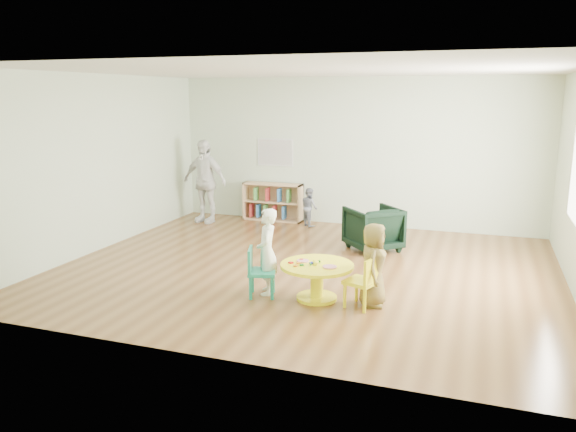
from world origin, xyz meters
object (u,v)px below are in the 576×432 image
object	(u,v)px
bookshelf	(273,202)
child_left	(267,252)
child_right	(373,265)
toddler	(309,207)
activity_table	(317,275)
kid_chair_right	(364,281)
kid_chair_left	(258,270)
adult_caretaker	(205,181)
armchair	(373,228)

from	to	relation	value
bookshelf	child_left	bearing A→B (deg)	-70.17
child_right	toddler	distance (m)	4.19
activity_table	kid_chair_right	distance (m)	0.62
kid_chair_left	kid_chair_right	world-z (taller)	kid_chair_right
child_left	toddler	distance (m)	3.80
bookshelf	adult_caretaker	world-z (taller)	adult_caretaker
kid_chair_left	bookshelf	world-z (taller)	bookshelf
child_left	toddler	world-z (taller)	child_left
activity_table	child_left	xyz separation A→B (m)	(-0.66, -0.00, 0.24)
bookshelf	activity_table	bearing A→B (deg)	-62.33
kid_chair_right	adult_caretaker	world-z (taller)	adult_caretaker
toddler	adult_caretaker	world-z (taller)	adult_caretaker
kid_chair_left	bookshelf	size ratio (longest dim) A/B	0.52
kid_chair_right	activity_table	bearing A→B (deg)	100.01
kid_chair_left	bookshelf	distance (m)	4.36
adult_caretaker	kid_chair_left	bearing A→B (deg)	-46.47
armchair	toddler	xyz separation A→B (m)	(-1.47, 1.28, 0.01)
armchair	child_right	world-z (taller)	child_right
toddler	kid_chair_right	bearing A→B (deg)	160.25
child_right	adult_caretaker	xyz separation A→B (m)	(-3.98, 3.37, 0.31)
activity_table	toddler	distance (m)	3.95
activity_table	kid_chair_left	world-z (taller)	kid_chair_left
kid_chair_right	child_right	bearing A→B (deg)	-14.66
armchair	adult_caretaker	size ratio (longest dim) A/B	0.48
bookshelf	toddler	xyz separation A→B (m)	(0.85, -0.26, 0.00)
child_right	bookshelf	bearing A→B (deg)	30.38
bookshelf	child_right	xyz separation A→B (m)	(2.79, -3.98, 0.14)
child_right	adult_caretaker	bearing A→B (deg)	45.10
kid_chair_left	toddler	bearing A→B (deg)	170.02
kid_chair_left	kid_chair_right	distance (m)	1.33
armchair	toddler	size ratio (longest dim) A/B	1.06
kid_chair_left	child_right	world-z (taller)	child_right
armchair	child_right	bearing A→B (deg)	59.44
activity_table	bookshelf	xyz separation A→B (m)	(-2.10, 4.01, 0.05)
child_left	toddler	bearing A→B (deg)	170.06
kid_chair_left	adult_caretaker	size ratio (longest dim) A/B	0.38
kid_chair_left	kid_chair_right	xyz separation A→B (m)	(1.33, 0.04, 0.00)
kid_chair_right	adult_caretaker	size ratio (longest dim) A/B	0.39
bookshelf	toddler	world-z (taller)	bookshelf
kid_chair_right	bookshelf	distance (m)	4.91
kid_chair_left	child_right	size ratio (longest dim) A/B	0.62
adult_caretaker	child_right	bearing A→B (deg)	-32.77
activity_table	kid_chair_left	size ratio (longest dim) A/B	1.45
toddler	adult_caretaker	distance (m)	2.12
toddler	kid_chair_left	bearing A→B (deg)	142.15
bookshelf	armchair	xyz separation A→B (m)	(2.32, -1.54, -0.01)
child_left	child_right	distance (m)	1.34
activity_table	child_right	bearing A→B (deg)	2.52
bookshelf	child_left	distance (m)	4.26
adult_caretaker	activity_table	bearing A→B (deg)	-38.43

